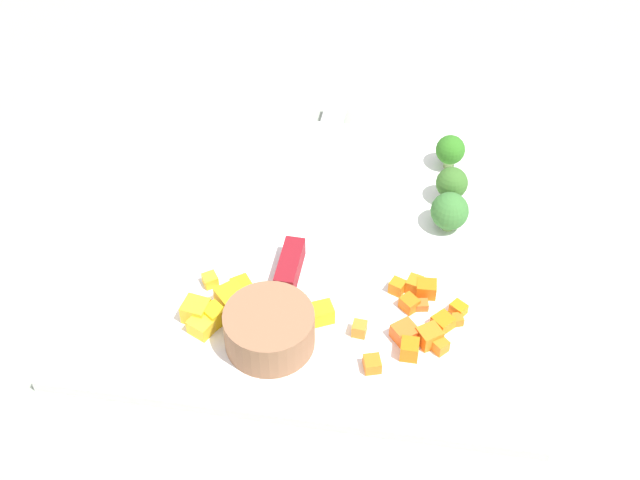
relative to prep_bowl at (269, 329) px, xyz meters
name	(u,v)px	position (x,y,z in m)	size (l,w,h in m)	color
ground_plane	(320,256)	(0.02, 0.12, -0.03)	(4.00, 4.00, 0.00)	#909D8A
cutting_board	(320,252)	(0.02, 0.12, -0.02)	(0.43, 0.39, 0.01)	white
prep_bowl	(269,329)	(0.00, 0.00, 0.00)	(0.08, 0.08, 0.04)	#906445
chef_knife	(303,222)	(0.00, 0.14, -0.01)	(0.03, 0.29, 0.02)	silver
carrot_dice_0	(410,349)	(0.12, 0.01, -0.01)	(0.02, 0.02, 0.02)	orange
carrot_dice_1	(422,305)	(0.13, 0.06, -0.01)	(0.01, 0.01, 0.01)	orange
carrot_dice_2	(405,333)	(0.12, 0.02, -0.01)	(0.02, 0.02, 0.01)	orange
carrot_dice_3	(426,289)	(0.13, 0.08, -0.01)	(0.02, 0.01, 0.01)	orange
carrot_dice_4	(443,322)	(0.15, 0.04, -0.01)	(0.02, 0.02, 0.01)	orange
carrot_dice_5	(359,329)	(0.08, 0.02, -0.01)	(0.01, 0.01, 0.01)	orange
carrot_dice_6	(429,336)	(0.14, 0.02, -0.01)	(0.02, 0.02, 0.02)	orange
carrot_dice_7	(397,287)	(0.10, 0.08, -0.01)	(0.01, 0.01, 0.01)	orange
carrot_dice_8	(458,320)	(0.16, 0.05, -0.01)	(0.01, 0.01, 0.01)	orange
carrot_dice_9	(372,364)	(0.09, -0.01, -0.01)	(0.01, 0.01, 0.01)	orange
carrot_dice_10	(409,304)	(0.12, 0.06, -0.01)	(0.01, 0.02, 0.01)	orange
carrot_dice_11	(439,345)	(0.15, 0.02, -0.01)	(0.01, 0.01, 0.01)	orange
carrot_dice_12	(458,309)	(0.16, 0.06, -0.01)	(0.01, 0.01, 0.01)	orange
carrot_dice_13	(414,285)	(0.12, 0.08, -0.01)	(0.01, 0.01, 0.01)	orange
pepper_dice_0	(231,299)	(-0.04, 0.04, -0.01)	(0.02, 0.02, 0.02)	yellow
pepper_dice_1	(210,280)	(-0.07, 0.06, -0.01)	(0.01, 0.01, 0.01)	yellow
pepper_dice_2	(242,288)	(-0.04, 0.05, -0.01)	(0.02, 0.02, 0.01)	yellow
pepper_dice_3	(214,316)	(-0.05, 0.01, -0.01)	(0.02, 0.02, 0.02)	yellow
pepper_dice_4	(322,313)	(0.04, 0.03, -0.01)	(0.02, 0.02, 0.02)	yellow
pepper_dice_5	(202,325)	(-0.06, 0.00, -0.01)	(0.02, 0.02, 0.01)	yellow
pepper_dice_6	(196,311)	(-0.07, 0.02, -0.01)	(0.02, 0.02, 0.02)	yellow
broccoli_floret_0	(450,211)	(0.14, 0.17, 0.00)	(0.04, 0.04, 0.04)	#8CBC60
broccoli_floret_1	(452,184)	(0.14, 0.21, 0.00)	(0.03, 0.03, 0.04)	#8CAC55
broccoli_floret_2	(450,150)	(0.14, 0.26, 0.00)	(0.03, 0.03, 0.04)	#8BB263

